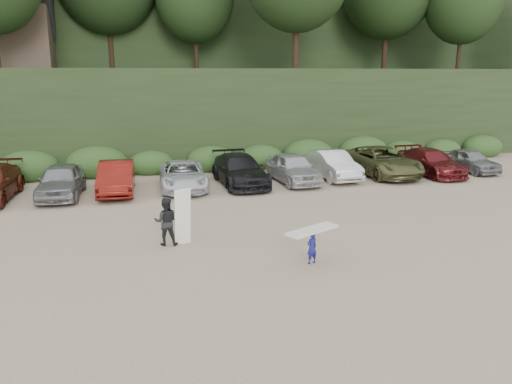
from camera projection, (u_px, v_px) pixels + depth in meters
name	position (u px, v px, depth m)	size (l,w,h in m)	color
ground	(260.00, 252.00, 16.34)	(120.00, 120.00, 0.00)	tan
hillside_backdrop	(151.00, 14.00, 47.25)	(90.00, 41.50, 28.00)	black
parked_cars	(187.00, 174.00, 25.24)	(36.25, 6.27, 1.62)	#B6B6BB
child_surfer	(312.00, 240.00, 15.22)	(1.91, 1.27, 1.12)	navy
adult_surfer	(167.00, 221.00, 16.89)	(1.29, 0.78, 1.94)	black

